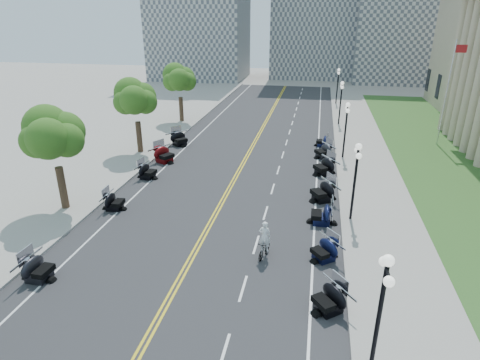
# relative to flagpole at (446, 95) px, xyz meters

# --- Properties ---
(ground) EXTENTS (160.00, 160.00, 0.00)m
(ground) POSITION_rel_flagpole_xyz_m (-18.00, -22.00, -5.00)
(ground) COLOR gray
(road) EXTENTS (16.00, 90.00, 0.01)m
(road) POSITION_rel_flagpole_xyz_m (-18.00, -12.00, -5.00)
(road) COLOR #333335
(road) RESTS_ON ground
(centerline_yellow_a) EXTENTS (0.12, 90.00, 0.00)m
(centerline_yellow_a) POSITION_rel_flagpole_xyz_m (-18.12, -12.00, -4.99)
(centerline_yellow_a) COLOR yellow
(centerline_yellow_a) RESTS_ON road
(centerline_yellow_b) EXTENTS (0.12, 90.00, 0.00)m
(centerline_yellow_b) POSITION_rel_flagpole_xyz_m (-17.88, -12.00, -4.99)
(centerline_yellow_b) COLOR yellow
(centerline_yellow_b) RESTS_ON road
(edge_line_north) EXTENTS (0.12, 90.00, 0.00)m
(edge_line_north) POSITION_rel_flagpole_xyz_m (-11.60, -12.00, -4.99)
(edge_line_north) COLOR white
(edge_line_north) RESTS_ON road
(edge_line_south) EXTENTS (0.12, 90.00, 0.00)m
(edge_line_south) POSITION_rel_flagpole_xyz_m (-24.40, -12.00, -4.99)
(edge_line_south) COLOR white
(edge_line_south) RESTS_ON road
(lane_dash_4) EXTENTS (0.12, 2.00, 0.00)m
(lane_dash_4) POSITION_rel_flagpole_xyz_m (-14.80, -30.00, -4.99)
(lane_dash_4) COLOR white
(lane_dash_4) RESTS_ON road
(lane_dash_5) EXTENTS (0.12, 2.00, 0.00)m
(lane_dash_5) POSITION_rel_flagpole_xyz_m (-14.80, -26.00, -4.99)
(lane_dash_5) COLOR white
(lane_dash_5) RESTS_ON road
(lane_dash_6) EXTENTS (0.12, 2.00, 0.00)m
(lane_dash_6) POSITION_rel_flagpole_xyz_m (-14.80, -22.00, -4.99)
(lane_dash_6) COLOR white
(lane_dash_6) RESTS_ON road
(lane_dash_7) EXTENTS (0.12, 2.00, 0.00)m
(lane_dash_7) POSITION_rel_flagpole_xyz_m (-14.80, -18.00, -4.99)
(lane_dash_7) COLOR white
(lane_dash_7) RESTS_ON road
(lane_dash_8) EXTENTS (0.12, 2.00, 0.00)m
(lane_dash_8) POSITION_rel_flagpole_xyz_m (-14.80, -14.00, -4.99)
(lane_dash_8) COLOR white
(lane_dash_8) RESTS_ON road
(lane_dash_9) EXTENTS (0.12, 2.00, 0.00)m
(lane_dash_9) POSITION_rel_flagpole_xyz_m (-14.80, -10.00, -4.99)
(lane_dash_9) COLOR white
(lane_dash_9) RESTS_ON road
(lane_dash_10) EXTENTS (0.12, 2.00, 0.00)m
(lane_dash_10) POSITION_rel_flagpole_xyz_m (-14.80, -6.00, -4.99)
(lane_dash_10) COLOR white
(lane_dash_10) RESTS_ON road
(lane_dash_11) EXTENTS (0.12, 2.00, 0.00)m
(lane_dash_11) POSITION_rel_flagpole_xyz_m (-14.80, -2.00, -4.99)
(lane_dash_11) COLOR white
(lane_dash_11) RESTS_ON road
(lane_dash_12) EXTENTS (0.12, 2.00, 0.00)m
(lane_dash_12) POSITION_rel_flagpole_xyz_m (-14.80, 2.00, -4.99)
(lane_dash_12) COLOR white
(lane_dash_12) RESTS_ON road
(lane_dash_13) EXTENTS (0.12, 2.00, 0.00)m
(lane_dash_13) POSITION_rel_flagpole_xyz_m (-14.80, 6.00, -4.99)
(lane_dash_13) COLOR white
(lane_dash_13) RESTS_ON road
(lane_dash_14) EXTENTS (0.12, 2.00, 0.00)m
(lane_dash_14) POSITION_rel_flagpole_xyz_m (-14.80, 10.00, -4.99)
(lane_dash_14) COLOR white
(lane_dash_14) RESTS_ON road
(lane_dash_15) EXTENTS (0.12, 2.00, 0.00)m
(lane_dash_15) POSITION_rel_flagpole_xyz_m (-14.80, 14.00, -4.99)
(lane_dash_15) COLOR white
(lane_dash_15) RESTS_ON road
(lane_dash_16) EXTENTS (0.12, 2.00, 0.00)m
(lane_dash_16) POSITION_rel_flagpole_xyz_m (-14.80, 18.00, -4.99)
(lane_dash_16) COLOR white
(lane_dash_16) RESTS_ON road
(lane_dash_17) EXTENTS (0.12, 2.00, 0.00)m
(lane_dash_17) POSITION_rel_flagpole_xyz_m (-14.80, 22.00, -4.99)
(lane_dash_17) COLOR white
(lane_dash_17) RESTS_ON road
(lane_dash_18) EXTENTS (0.12, 2.00, 0.00)m
(lane_dash_18) POSITION_rel_flagpole_xyz_m (-14.80, 26.00, -4.99)
(lane_dash_18) COLOR white
(lane_dash_18) RESTS_ON road
(lane_dash_19) EXTENTS (0.12, 2.00, 0.00)m
(lane_dash_19) POSITION_rel_flagpole_xyz_m (-14.80, 30.00, -4.99)
(lane_dash_19) COLOR white
(lane_dash_19) RESTS_ON road
(sidewalk_north) EXTENTS (5.00, 90.00, 0.15)m
(sidewalk_north) POSITION_rel_flagpole_xyz_m (-7.50, -12.00, -4.92)
(sidewalk_north) COLOR #9E9991
(sidewalk_north) RESTS_ON ground
(sidewalk_south) EXTENTS (5.00, 90.00, 0.15)m
(sidewalk_south) POSITION_rel_flagpole_xyz_m (-28.50, -12.00, -4.92)
(sidewalk_south) COLOR #9E9991
(sidewalk_south) RESTS_ON ground
(lawn) EXTENTS (9.00, 60.00, 0.10)m
(lawn) POSITION_rel_flagpole_xyz_m (-0.50, -4.00, -4.95)
(lawn) COLOR #356023
(lawn) RESTS_ON ground
(distant_block_a) EXTENTS (18.00, 14.00, 26.00)m
(distant_block_a) POSITION_rel_flagpole_xyz_m (-36.00, 40.00, 8.00)
(distant_block_a) COLOR gray
(distant_block_a) RESTS_ON ground
(distant_block_c) EXTENTS (20.00, 14.00, 22.00)m
(distant_block_c) POSITION_rel_flagpole_xyz_m (4.00, 43.00, 6.00)
(distant_block_c) COLOR gray
(distant_block_c) RESTS_ON ground
(street_lamp_1) EXTENTS (0.50, 1.20, 4.90)m
(street_lamp_1) POSITION_rel_flagpole_xyz_m (-9.40, -30.00, -2.40)
(street_lamp_1) COLOR black
(street_lamp_1) RESTS_ON sidewalk_north
(street_lamp_2) EXTENTS (0.50, 1.20, 4.90)m
(street_lamp_2) POSITION_rel_flagpole_xyz_m (-9.40, -18.00, -2.40)
(street_lamp_2) COLOR black
(street_lamp_2) RESTS_ON sidewalk_north
(street_lamp_3) EXTENTS (0.50, 1.20, 4.90)m
(street_lamp_3) POSITION_rel_flagpole_xyz_m (-9.40, -6.00, -2.40)
(street_lamp_3) COLOR black
(street_lamp_3) RESTS_ON sidewalk_north
(street_lamp_4) EXTENTS (0.50, 1.20, 4.90)m
(street_lamp_4) POSITION_rel_flagpole_xyz_m (-9.40, 6.00, -2.40)
(street_lamp_4) COLOR black
(street_lamp_4) RESTS_ON sidewalk_north
(street_lamp_5) EXTENTS (0.50, 1.20, 4.90)m
(street_lamp_5) POSITION_rel_flagpole_xyz_m (-9.40, 18.00, -2.40)
(street_lamp_5) COLOR black
(street_lamp_5) RESTS_ON sidewalk_north
(flagpole) EXTENTS (1.10, 0.20, 10.00)m
(flagpole) POSITION_rel_flagpole_xyz_m (0.00, 0.00, 0.00)
(flagpole) COLOR silver
(flagpole) RESTS_ON ground
(tree_2) EXTENTS (4.80, 4.80, 9.20)m
(tree_2) POSITION_rel_flagpole_xyz_m (-28.00, -20.00, -0.25)
(tree_2) COLOR #235619
(tree_2) RESTS_ON sidewalk_south
(tree_3) EXTENTS (4.80, 4.80, 9.20)m
(tree_3) POSITION_rel_flagpole_xyz_m (-28.00, -8.00, -0.25)
(tree_3) COLOR #235619
(tree_3) RESTS_ON sidewalk_south
(tree_4) EXTENTS (4.80, 4.80, 9.20)m
(tree_4) POSITION_rel_flagpole_xyz_m (-28.00, 4.00, -0.25)
(tree_4) COLOR #235619
(tree_4) RESTS_ON sidewalk_south
(motorcycle_n_4) EXTENTS (2.67, 2.67, 1.33)m
(motorcycle_n_4) POSITION_rel_flagpole_xyz_m (-10.85, -26.78, -4.33)
(motorcycle_n_4) COLOR black
(motorcycle_n_4) RESTS_ON road
(motorcycle_n_5) EXTENTS (2.54, 2.54, 1.27)m
(motorcycle_n_5) POSITION_rel_flagpole_xyz_m (-11.05, -22.77, -4.37)
(motorcycle_n_5) COLOR black
(motorcycle_n_5) RESTS_ON road
(motorcycle_n_6) EXTENTS (2.06, 2.06, 1.42)m
(motorcycle_n_6) POSITION_rel_flagpole_xyz_m (-11.21, -18.72, -4.29)
(motorcycle_n_6) COLOR black
(motorcycle_n_6) RESTS_ON road
(motorcycle_n_7) EXTENTS (3.01, 3.01, 1.53)m
(motorcycle_n_7) POSITION_rel_flagpole_xyz_m (-11.16, -15.35, -4.23)
(motorcycle_n_7) COLOR black
(motorcycle_n_7) RESTS_ON road
(motorcycle_n_8) EXTENTS (3.04, 3.04, 1.53)m
(motorcycle_n_8) POSITION_rel_flagpole_xyz_m (-11.08, -10.29, -4.23)
(motorcycle_n_8) COLOR black
(motorcycle_n_8) RESTS_ON road
(motorcycle_n_9) EXTENTS (2.77, 2.77, 1.41)m
(motorcycle_n_9) POSITION_rel_flagpole_xyz_m (-11.14, -6.06, -4.30)
(motorcycle_n_9) COLOR black
(motorcycle_n_9) RESTS_ON road
(motorcycle_n_10) EXTENTS (1.84, 1.84, 1.24)m
(motorcycle_n_10) POSITION_rel_flagpole_xyz_m (-11.25, -2.62, -4.38)
(motorcycle_n_10) COLOR black
(motorcycle_n_10) RESTS_ON road
(motorcycle_s_4) EXTENTS (2.00, 2.00, 1.35)m
(motorcycle_s_4) POSITION_rel_flagpole_xyz_m (-24.77, -27.21, -4.33)
(motorcycle_s_4) COLOR black
(motorcycle_s_4) RESTS_ON road
(motorcycle_s_6) EXTENTS (1.87, 1.87, 1.26)m
(motorcycle_s_6) POSITION_rel_flagpole_xyz_m (-24.78, -19.39, -4.37)
(motorcycle_s_6) COLOR black
(motorcycle_s_6) RESTS_ON road
(motorcycle_s_7) EXTENTS (2.10, 2.10, 1.31)m
(motorcycle_s_7) POSITION_rel_flagpole_xyz_m (-24.81, -13.80, -4.35)
(motorcycle_s_7) COLOR black
(motorcycle_s_7) RESTS_ON road
(motorcycle_s_8) EXTENTS (2.96, 2.96, 1.54)m
(motorcycle_s_8) POSITION_rel_flagpole_xyz_m (-24.88, -9.95, -4.23)
(motorcycle_s_8) COLOR #590A0C
(motorcycle_s_8) RESTS_ON road
(motorcycle_s_9) EXTENTS (2.99, 2.99, 1.48)m
(motorcycle_s_9) POSITION_rel_flagpole_xyz_m (-25.18, -4.98, -4.26)
(motorcycle_s_9) COLOR black
(motorcycle_s_9) RESTS_ON road
(bicycle) EXTENTS (0.82, 1.67, 0.97)m
(bicycle) POSITION_rel_flagpole_xyz_m (-14.19, -23.09, -4.52)
(bicycle) COLOR #A51414
(bicycle) RESTS_ON road
(cyclist_rider) EXTENTS (0.65, 0.42, 1.77)m
(cyclist_rider) POSITION_rel_flagpole_xyz_m (-14.19, -23.09, -3.15)
(cyclist_rider) COLOR silver
(cyclist_rider) RESTS_ON bicycle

